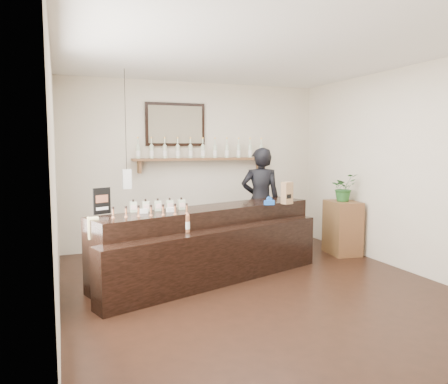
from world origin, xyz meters
name	(u,v)px	position (x,y,z in m)	size (l,w,h in m)	color
ground	(255,287)	(0.00, 0.00, 0.00)	(5.00, 5.00, 0.00)	black
room_shell	(256,148)	(0.00, 0.00, 1.70)	(5.00, 5.00, 5.00)	beige
back_wall_decor	(188,144)	(-0.15, 2.37, 1.76)	(2.66, 0.96, 1.69)	brown
counter	(212,245)	(-0.37, 0.58, 0.43)	(3.27, 1.89, 1.06)	black
promo_sign	(102,201)	(-1.74, 0.61, 1.07)	(0.21, 0.12, 0.32)	black
paper_bag	(287,193)	(0.78, 0.65, 1.07)	(0.17, 0.14, 0.31)	#987049
tape_dispenser	(269,202)	(0.50, 0.64, 0.95)	(0.14, 0.07, 0.12)	blue
side_cabinet	(342,228)	(2.00, 1.02, 0.42)	(0.49, 0.63, 0.85)	brown
potted_plant	(344,188)	(2.00, 1.02, 1.07)	(0.39, 0.34, 0.44)	#245A24
shopkeeper	(261,194)	(0.80, 1.55, 0.96)	(0.70, 0.46, 1.92)	black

